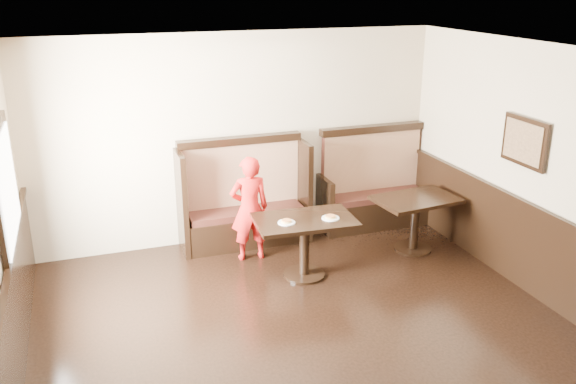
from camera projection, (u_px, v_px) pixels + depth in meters
name	position (u px, v px, depth m)	size (l,w,h in m)	color
ground	(343.00, 383.00, 5.47)	(7.00, 7.00, 0.00)	black
room_shell	(301.00, 308.00, 5.40)	(7.00, 7.00, 7.00)	#C2AF8D
booth_main	(244.00, 205.00, 8.22)	(1.75, 0.72, 1.45)	black
booth_neighbor	(373.00, 193.00, 8.84)	(1.65, 0.72, 1.45)	black
table_main	(305.00, 232.00, 7.24)	(1.22, 0.81, 0.75)	black
table_neighbor	(415.00, 211.00, 7.96)	(1.13, 0.80, 0.73)	black
child	(250.00, 209.00, 7.68)	(0.50, 0.33, 1.37)	red
pizza_plate_left	(287.00, 222.00, 7.05)	(0.21, 0.21, 0.04)	white
pizza_plate_right	(331.00, 217.00, 7.18)	(0.21, 0.21, 0.04)	white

